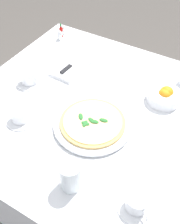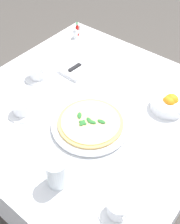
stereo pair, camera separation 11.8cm
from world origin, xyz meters
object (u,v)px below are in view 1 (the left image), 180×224
Objects in this scene: citrus_bowl at (164,96)px; hot_sauce_bottle at (61,32)px; coffee_cup_far_right at (20,115)px; napkin_folded at (72,67)px; coffee_cup_center_back at (137,203)px; pepper_shaker at (60,36)px; coffee_cup_left_edge at (29,78)px; water_glass_right_edge at (71,177)px; dinner_knife at (72,64)px; pizza at (93,122)px; salt_shaker at (63,30)px; pizza_plate at (93,124)px.

hot_sauce_bottle is (0.21, 0.70, 0.01)m from citrus_bowl.
coffee_cup_far_right reaches higher than napkin_folded.
coffee_cup_center_back reaches higher than pepper_shaker.
coffee_cup_left_edge is 0.88× the size of citrus_bowl.
napkin_folded is at bearing 91.48° from citrus_bowl.
coffee_cup_center_back is 0.87× the size of citrus_bowl.
coffee_cup_far_right is 0.38m from water_glass_right_edge.
dinner_knife is 0.48m from citrus_bowl.
dinner_knife is at bearing 45.08° from pizza.
citrus_bowl is 1.81× the size of hot_sauce_bottle.
pizza is at bearing 15.02° from water_glass_right_edge.
water_glass_right_edge is at bearing -143.84° from salt_shaker.
water_glass_right_edge is at bearing 167.66° from citrus_bowl.
hot_sauce_bottle reaches higher than pizza.
pizza_plate is 0.69m from pepper_shaker.
citrus_bowl reaches higher than napkin_folded.
salt_shaker is at bearing 71.59° from citrus_bowl.
pepper_shaker is (0.75, 0.57, -0.03)m from water_glass_right_edge.
citrus_bowl is 0.71m from pepper_shaker.
dinner_knife is 2.36× the size of hot_sauce_bottle.
coffee_cup_center_back is 1.09m from hot_sauce_bottle.
napkin_folded is 0.48m from citrus_bowl.
water_glass_right_edge reaches higher than coffee_cup_center_back.
dinner_knife is 0.34m from salt_shaker.
citrus_bowl reaches higher than pizza.
coffee_cup_far_right reaches higher than pizza_plate.
pepper_shaker is (0.71, 0.79, -0.00)m from coffee_cup_center_back.
citrus_bowl is at bearing -12.34° from water_glass_right_edge.
coffee_cup_left_edge is at bearing 109.54° from citrus_bowl.
pizza_plate is 2.44× the size of coffee_cup_left_edge.
hot_sauce_bottle reaches higher than salt_shaker.
salt_shaker is (0.03, 0.01, -0.01)m from hot_sauce_bottle.
hot_sauce_bottle is at bearing 14.18° from coffee_cup_left_edge.
napkin_folded is (0.41, 0.01, -0.02)m from coffee_cup_far_right.
dinner_knife is at bearing -137.28° from salt_shaker.
coffee_cup_left_edge is at bearing 153.16° from napkin_folded.
salt_shaker is at bearing 19.65° from pepper_shaker.
pepper_shaker is at bearing 19.99° from coffee_cup_far_right.
hot_sauce_bottle is (0.42, 0.11, 0.00)m from coffee_cup_left_edge.
napkin_folded is at bearing -137.63° from salt_shaker.
coffee_cup_far_right reaches higher than pizza.
water_glass_right_edge is at bearing -143.34° from hot_sauce_bottle.
napkin_folded is at bearing -132.98° from pepper_shaker.
coffee_cup_left_edge is 1.01× the size of coffee_cup_far_right.
hot_sauce_bottle reaches higher than pepper_shaker.
pepper_shaker is at bearing 51.37° from dinner_knife.
pizza_plate is at bearing -133.92° from pepper_shaker.
coffee_cup_left_edge is 0.77m from coffee_cup_center_back.
coffee_cup_center_back is at bearing -114.32° from coffee_cup_left_edge.
coffee_cup_far_right is at bearing 114.08° from pizza_plate.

